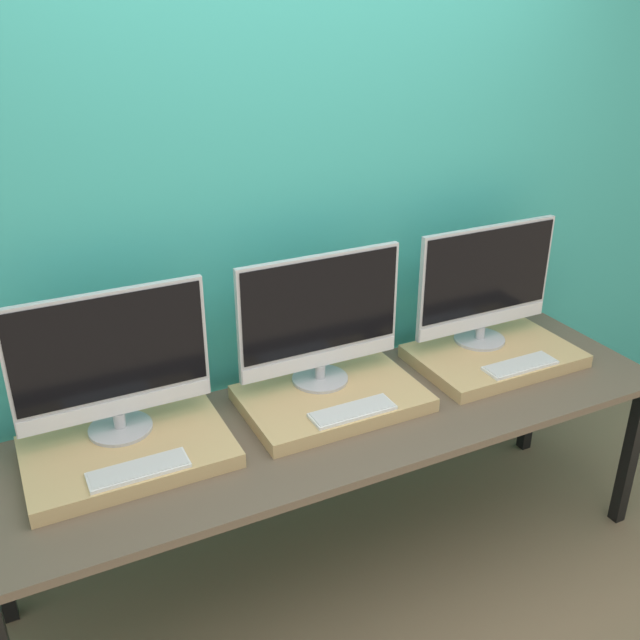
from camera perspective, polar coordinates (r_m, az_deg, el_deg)
ground_plane at (r=2.83m, az=5.28°, el=-23.38°), size 12.00×12.00×0.00m
wall_back at (r=2.70m, az=-2.42°, el=7.60°), size 8.00×0.04×2.60m
workbench at (r=2.63m, az=1.73°, el=-8.56°), size 2.54×0.72×0.71m
wooden_riser_left at (r=2.44m, az=-15.08°, el=-10.15°), size 0.65×0.43×0.05m
monitor_left at (r=2.38m, az=-16.37°, el=-3.16°), size 0.63×0.21×0.50m
keyboard_left at (r=2.30m, az=-14.31°, el=-11.53°), size 0.31×0.10×0.01m
wooden_riser_center at (r=2.64m, az=0.97°, el=-6.29°), size 0.65×0.43×0.05m
monitor_center at (r=2.58m, az=0.02°, el=0.22°), size 0.63×0.21×0.50m
keyboard_center at (r=2.51m, az=2.62°, el=-7.29°), size 0.31×0.10×0.01m
wooden_riser_right at (r=3.02m, az=13.73°, el=-2.81°), size 0.65×0.43×0.05m
monitor_right at (r=2.96m, az=13.11°, el=2.93°), size 0.63×0.21×0.50m
keyboard_right at (r=2.90m, az=15.73°, el=-3.49°), size 0.31×0.10×0.01m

